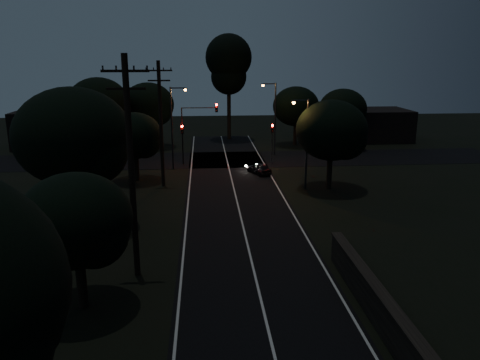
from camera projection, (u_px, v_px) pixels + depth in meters
road_surface at (233, 187)px, 40.01m from camera, size 60.00×70.00×0.03m
utility_pole_mid at (131, 166)px, 22.55m from camera, size 2.20×0.30×11.00m
utility_pole_far at (161, 122)px, 38.98m from camera, size 2.20×0.30×10.50m
tree_left_b at (79, 223)px, 19.87m from camera, size 4.84×4.84×6.15m
tree_left_c at (77, 139)px, 28.78m from camera, size 7.20×7.20×9.09m
tree_left_d at (137, 137)px, 41.03m from camera, size 4.81×4.81×6.10m
tree_far_nw at (150, 106)px, 56.10m from camera, size 6.15×6.15×7.79m
tree_far_w at (101, 105)px, 51.71m from camera, size 6.74×6.74×8.60m
tree_far_ne at (298, 107)px, 57.58m from camera, size 5.72×5.72×7.24m
tree_far_e at (345, 110)px, 55.09m from camera, size 5.63×5.63×7.14m
tree_right_a at (334, 132)px, 38.20m from camera, size 5.85×5.85×7.44m
tall_pine at (229, 64)px, 60.55m from camera, size 6.00×6.00×13.64m
building_left at (62, 128)px, 58.02m from camera, size 10.00×8.00×4.40m
building_right at (373, 124)px, 62.10m from camera, size 9.00×7.00×4.00m
signal_left at (182, 137)px, 47.47m from camera, size 0.28×0.35×4.10m
signal_right at (272, 136)px, 48.17m from camera, size 0.28×0.35×4.10m
signal_mast at (199, 122)px, 47.21m from camera, size 3.70×0.35×6.25m
streetlight_a at (174, 122)px, 45.03m from camera, size 1.66×0.26×8.00m
streetlight_b at (273, 114)px, 51.63m from camera, size 1.66×0.26×8.00m
streetlight_c at (305, 138)px, 38.26m from camera, size 1.46×0.26×7.50m
car at (259, 168)px, 44.27m from camera, size 2.37×3.30×1.04m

